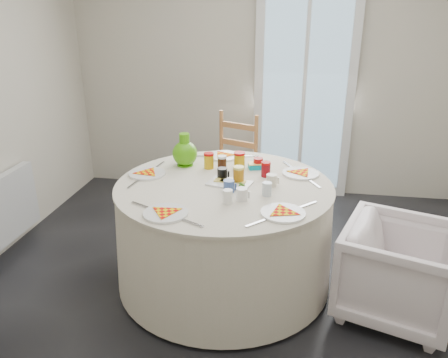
# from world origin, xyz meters

# --- Properties ---
(floor) EXTENTS (4.00, 4.00, 0.00)m
(floor) POSITION_xyz_m (0.00, 0.00, 0.00)
(floor) COLOR black
(floor) RESTS_ON ground
(wall_back) EXTENTS (4.00, 0.02, 2.60)m
(wall_back) POSITION_xyz_m (0.00, 2.00, 1.30)
(wall_back) COLOR #BCB5A3
(wall_back) RESTS_ON floor
(glass_door) EXTENTS (1.00, 0.08, 2.10)m
(glass_door) POSITION_xyz_m (0.40, 1.95, 1.05)
(glass_door) COLOR silver
(glass_door) RESTS_ON floor
(table) EXTENTS (1.54, 1.54, 0.78)m
(table) POSITION_xyz_m (-0.13, 0.20, 0.38)
(table) COLOR beige
(table) RESTS_ON floor
(wooden_chair) EXTENTS (0.57, 0.56, 0.99)m
(wooden_chair) POSITION_xyz_m (-0.26, 1.26, 0.47)
(wooden_chair) COLOR #AB623B
(wooden_chair) RESTS_ON floor
(armchair) EXTENTS (0.82, 0.85, 0.70)m
(armchair) POSITION_xyz_m (1.03, -0.01, 0.39)
(armchair) COLOR white
(armchair) RESTS_ON floor
(place_settings) EXTENTS (1.50, 1.50, 0.03)m
(place_settings) POSITION_xyz_m (-0.13, 0.20, 0.77)
(place_settings) COLOR beige
(place_settings) RESTS_ON table
(jar_cluster) EXTENTS (0.54, 0.36, 0.14)m
(jar_cluster) POSITION_xyz_m (-0.09, 0.44, 0.82)
(jar_cluster) COLOR brown
(jar_cluster) RESTS_ON table
(butter_tub) EXTENTS (0.13, 0.11, 0.05)m
(butter_tub) POSITION_xyz_m (0.05, 0.53, 0.79)
(butter_tub) COLOR #0294AE
(butter_tub) RESTS_ON table
(green_pitcher) EXTENTS (0.21, 0.21, 0.25)m
(green_pitcher) POSITION_xyz_m (-0.49, 0.52, 0.87)
(green_pitcher) COLOR #46A10D
(green_pitcher) RESTS_ON table
(cheese_platter) EXTENTS (0.33, 0.25, 0.04)m
(cheese_platter) POSITION_xyz_m (-0.10, 0.20, 0.77)
(cheese_platter) COLOR white
(cheese_platter) RESTS_ON table
(mugs_glasses) EXTENTS (0.56, 0.56, 0.10)m
(mugs_glasses) POSITION_xyz_m (0.02, 0.16, 0.81)
(mugs_glasses) COLOR gray
(mugs_glasses) RESTS_ON table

